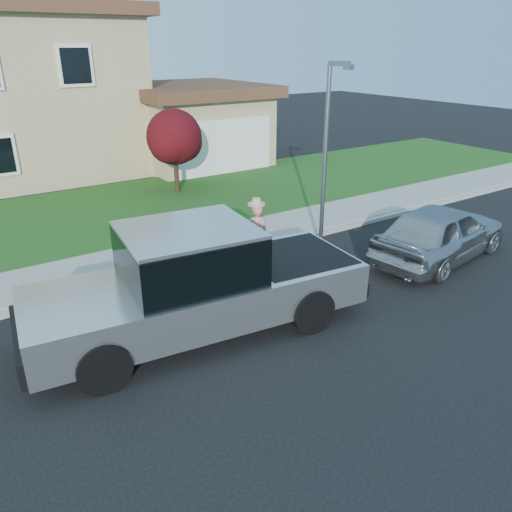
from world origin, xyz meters
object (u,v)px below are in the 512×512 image
Objects in this scene: ornamental_tree at (175,140)px; trash_bin at (187,241)px; woman at (256,234)px; street_lamp at (327,149)px; pickup_truck at (197,284)px; sedan at (441,232)px.

trash_bin is at bearing -113.45° from ornamental_tree.
woman is 1.79m from trash_bin.
street_lamp reaches higher than woman.
pickup_truck reaches higher than sedan.
sedan is 0.91× the size of street_lamp.
ornamental_tree is (3.98, 9.27, 1.05)m from pickup_truck.
sedan is 3.73m from street_lamp.
pickup_truck is 2.24× the size of ornamental_tree.
woman is 0.58× the size of ornamental_tree.
street_lamp is (3.58, -1.15, 2.14)m from trash_bin.
sedan is 1.46× the size of ornamental_tree.
pickup_truck is at bearing -113.20° from ornamental_tree.
street_lamp is at bearing 27.06° from pickup_truck.
pickup_truck is 1.54× the size of sedan.
woman is at bearing 51.50° from sedan.
woman is 7.37m from ornamental_tree.
sedan is at bearing -27.88° from trash_bin.
street_lamp is (4.82, 1.82, 1.81)m from pickup_truck.
sedan is at bearing -67.22° from street_lamp.
pickup_truck is 3.50m from woman.
pickup_truck is 1.40× the size of street_lamp.
woman reaches higher than sedan.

